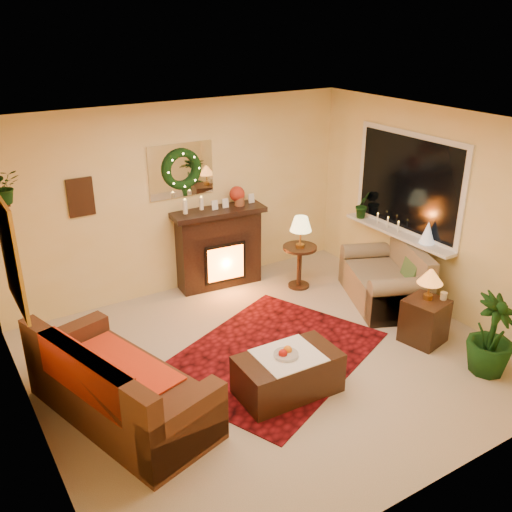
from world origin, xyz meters
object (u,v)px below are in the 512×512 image
fireplace (218,249)px  end_table_square (424,321)px  loveseat (384,273)px  sofa (121,377)px  side_table_round (299,266)px  coffee_table (288,375)px

fireplace → end_table_square: size_ratio=2.16×
loveseat → end_table_square: bearing=-83.5°
loveseat → fireplace: bearing=158.5°
sofa → side_table_round: (3.11, 1.40, -0.11)m
sofa → loveseat: bearing=-9.8°
fireplace → coffee_table: bearing=-97.8°
side_table_round → end_table_square: side_table_round is taller
coffee_table → side_table_round: bearing=53.4°
end_table_square → coffee_table: bearing=179.3°
loveseat → side_table_round: size_ratio=2.28×
sofa → coffee_table: 1.67m
loveseat → side_table_round: loveseat is taller
fireplace → loveseat: size_ratio=0.83×
fireplace → loveseat: (1.64, -1.63, -0.13)m
sofa → side_table_round: sofa is taller
fireplace → coffee_table: (-0.62, -2.63, -0.34)m
fireplace → side_table_round: size_ratio=1.88×
fireplace → loveseat: bearing=-39.4°
end_table_square → sofa: bearing=170.6°
coffee_table → loveseat: bearing=25.6°
loveseat → side_table_round: bearing=150.0°
end_table_square → coffee_table: (-1.94, 0.03, -0.06)m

